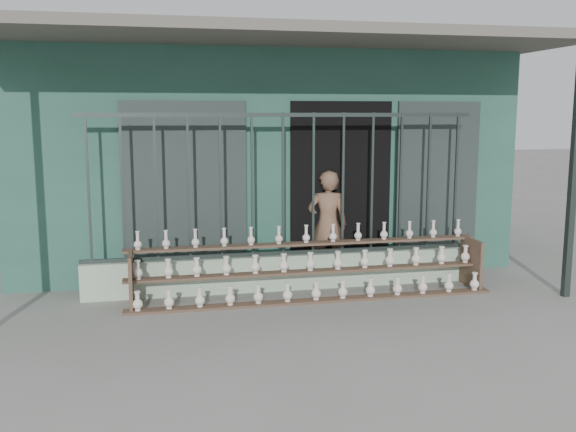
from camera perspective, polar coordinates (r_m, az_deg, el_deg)
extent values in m
plane|color=slate|center=(7.10, 1.70, -9.25)|extent=(60.00, 60.00, 0.00)
cube|color=#275244|center=(10.99, -3.59, 5.76)|extent=(7.00, 5.00, 3.20)
cube|color=black|center=(8.80, 4.63, 2.30)|extent=(1.40, 0.12, 2.40)
cube|color=#202A28|center=(8.40, -9.15, 1.90)|extent=(1.60, 0.08, 2.40)
cube|color=#202A28|center=(9.26, 13.05, 2.44)|extent=(1.20, 0.08, 2.40)
cube|color=#59544C|center=(7.97, -0.31, 15.69)|extent=(7.40, 2.00, 0.12)
cube|color=#283330|center=(8.44, 24.05, 3.65)|extent=(0.08, 0.08, 3.10)
cube|color=#A9C3A7|center=(8.26, -0.43, -4.99)|extent=(5.00, 0.20, 0.45)
cube|color=#283330|center=(7.94, -17.32, 2.27)|extent=(0.03, 0.03, 1.80)
cube|color=#283330|center=(7.91, -14.50, 2.38)|extent=(0.03, 0.03, 1.80)
cube|color=#283330|center=(7.90, -11.66, 2.47)|extent=(0.03, 0.03, 1.80)
cube|color=#283330|center=(7.91, -8.82, 2.56)|extent=(0.03, 0.03, 1.80)
cube|color=#283330|center=(7.94, -5.99, 2.64)|extent=(0.03, 0.03, 1.80)
cube|color=#283330|center=(7.99, -3.20, 2.72)|extent=(0.03, 0.03, 1.80)
cube|color=#283330|center=(8.06, -0.44, 2.79)|extent=(0.03, 0.03, 1.80)
cube|color=#283330|center=(8.15, 2.26, 2.85)|extent=(0.03, 0.03, 1.80)
cube|color=#283330|center=(8.25, 4.90, 2.90)|extent=(0.03, 0.03, 1.80)
cube|color=#283330|center=(8.37, 7.47, 2.95)|extent=(0.03, 0.03, 1.80)
cube|color=#283330|center=(8.51, 9.96, 2.99)|extent=(0.03, 0.03, 1.80)
cube|color=#283330|center=(8.67, 12.37, 3.02)|extent=(0.03, 0.03, 1.80)
cube|color=#283330|center=(8.83, 14.69, 3.04)|extent=(0.03, 0.03, 1.80)
cube|color=#283330|center=(8.01, -0.45, 8.98)|extent=(5.00, 0.04, 0.05)
cube|color=#283330|center=(8.20, -0.44, -3.30)|extent=(5.00, 0.04, 0.05)
cube|color=brown|center=(7.76, 2.47, -7.54)|extent=(4.50, 0.18, 0.03)
cube|color=brown|center=(7.92, 2.03, -4.95)|extent=(4.50, 0.18, 0.03)
cube|color=brown|center=(8.09, 1.61, -2.47)|extent=(4.50, 0.18, 0.03)
cube|color=brown|center=(7.70, -13.77, -5.58)|extent=(0.04, 0.55, 0.64)
cube|color=brown|center=(8.68, 15.98, -4.02)|extent=(0.04, 0.55, 0.64)
imported|color=brown|center=(8.69, 3.53, -0.81)|extent=(0.60, 0.45, 1.49)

